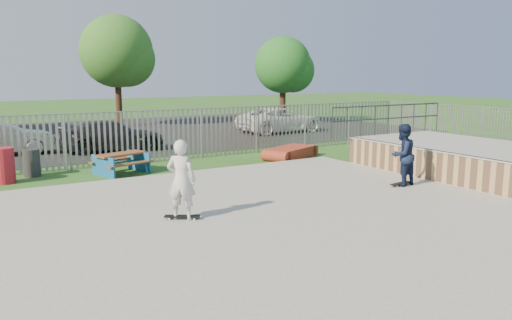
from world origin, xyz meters
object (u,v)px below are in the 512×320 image
trash_bin_grey (32,163)px  car_silver (1,139)px  car_dark (113,136)px  skater_white (181,180)px  tree_right (283,65)px  trash_bin_red (3,166)px  tree_mid (116,52)px  picnic_table (121,163)px  skater_navy (402,155)px  funbox (291,153)px  car_white (280,120)px

trash_bin_grey → car_silver: 5.25m
car_silver → car_dark: 4.46m
skater_white → tree_right: bearing=-87.9°
trash_bin_red → tree_right: 21.54m
trash_bin_red → trash_bin_grey: bearing=38.4°
tree_mid → skater_white: (-4.87, -22.06, -3.70)m
picnic_table → skater_navy: bearing=-64.5°
trash_bin_grey → funbox: bearing=-8.7°
picnic_table → skater_white: bearing=-112.4°
car_white → tree_mid: 11.52m
picnic_table → tree_mid: (4.35, 15.50, 4.39)m
car_silver → tree_right: bearing=-71.1°
trash_bin_red → car_silver: (0.38, 5.93, 0.16)m
funbox → tree_right: 14.74m
funbox → trash_bin_grey: bearing=147.5°
funbox → skater_navy: 6.39m
car_dark → skater_navy: (5.18, -11.85, 0.38)m
trash_bin_grey → car_white: car_white is taller
funbox → car_silver: bearing=122.5°
tree_right → skater_white: size_ratio=3.24×
skater_navy → skater_white: same height
car_silver → tree_mid: size_ratio=0.60×
car_white → skater_navy: bearing=156.2°
tree_right → skater_navy: 20.27m
trash_bin_grey → car_white: 15.36m
trash_bin_grey → tree_right: tree_right is taller
picnic_table → car_dark: (1.12, 5.19, 0.31)m
tree_right → car_dark: bearing=-154.1°
car_dark → tree_right: 15.20m
skater_navy → trash_bin_grey: bearing=-48.5°
funbox → trash_bin_grey: trash_bin_grey is taller
car_silver → skater_white: size_ratio=2.35×
picnic_table → car_silver: car_silver is taller
picnic_table → car_white: (11.37, 7.30, 0.37)m
skater_navy → skater_white: bearing=-8.5°
car_silver → car_white: 14.60m
car_white → skater_white: (-11.89, -13.86, 0.32)m
skater_navy → skater_white: 6.82m
skater_navy → funbox: bearing=-102.1°
tree_mid → car_dark: bearing=-107.4°
funbox → skater_white: (-7.30, -6.22, 0.83)m
trash_bin_grey → skater_white: size_ratio=0.50×
picnic_table → car_silver: 7.09m
skater_white → funbox: bearing=-98.0°
funbox → trash_bin_grey: (-9.47, 1.44, 0.23)m
trash_bin_red → tree_right: bearing=32.0°
car_silver → skater_navy: bearing=-141.8°
car_white → tree_mid: size_ratio=0.73×
car_dark → tree_mid: bearing=-11.0°
picnic_table → car_dark: 5.32m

